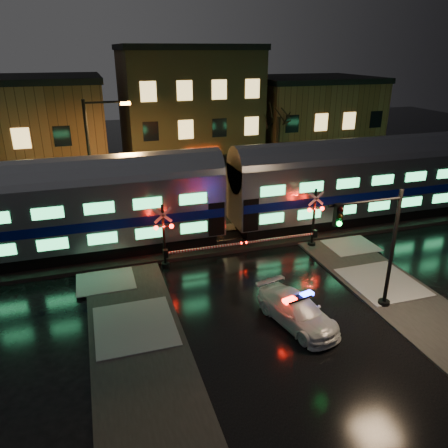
% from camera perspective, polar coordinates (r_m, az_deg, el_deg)
% --- Properties ---
extents(ground, '(120.00, 120.00, 0.00)m').
position_cam_1_polar(ground, '(24.23, 3.09, -6.80)').
color(ground, black).
rests_on(ground, ground).
extents(ballast, '(90.00, 4.20, 0.24)m').
position_cam_1_polar(ballast, '(28.41, -0.43, -1.96)').
color(ballast, black).
rests_on(ballast, ground).
extents(sidewalk_left, '(4.00, 20.00, 0.12)m').
position_cam_1_polar(sidewalk_left, '(18.07, -10.36, -18.35)').
color(sidewalk_left, '#2D2D2D').
rests_on(sidewalk_left, ground).
extents(sidewalk_right, '(4.00, 20.00, 0.12)m').
position_cam_1_polar(sidewalk_right, '(22.92, 24.40, -10.60)').
color(sidewalk_right, '#2D2D2D').
rests_on(sidewalk_right, ground).
extents(building_left, '(14.00, 10.00, 9.00)m').
position_cam_1_polar(building_left, '(42.76, -24.95, 10.35)').
color(building_left, brown).
rests_on(building_left, ground).
extents(building_mid, '(12.00, 11.00, 11.50)m').
position_cam_1_polar(building_mid, '(43.80, -4.85, 14.16)').
color(building_mid, brown).
rests_on(building_mid, ground).
extents(building_right, '(12.00, 10.00, 8.50)m').
position_cam_1_polar(building_right, '(48.13, 10.99, 12.75)').
color(building_right, brown).
rests_on(building_right, ground).
extents(train, '(51.00, 3.12, 5.92)m').
position_cam_1_polar(train, '(27.35, 0.30, 4.39)').
color(train, black).
rests_on(train, ballast).
extents(police_car, '(2.78, 4.79, 1.46)m').
position_cam_1_polar(police_car, '(20.30, 9.55, -11.15)').
color(police_car, white).
rests_on(police_car, ground).
extents(crossing_signal_right, '(5.37, 0.64, 3.80)m').
position_cam_1_polar(crossing_signal_right, '(27.33, 11.01, -0.10)').
color(crossing_signal_right, black).
rests_on(crossing_signal_right, ground).
extents(crossing_signal_left, '(5.36, 0.64, 3.79)m').
position_cam_1_polar(crossing_signal_left, '(24.62, -6.95, -2.38)').
color(crossing_signal_left, black).
rests_on(crossing_signal_left, ground).
extents(traffic_light, '(3.84, 0.70, 5.95)m').
position_cam_1_polar(traffic_light, '(20.94, 19.22, -3.24)').
color(traffic_light, black).
rests_on(traffic_light, ground).
extents(streetlight, '(2.93, 0.31, 8.77)m').
position_cam_1_polar(streetlight, '(29.57, -16.53, 8.19)').
color(streetlight, black).
rests_on(streetlight, ground).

